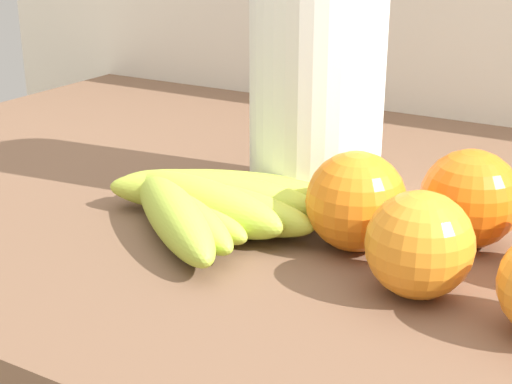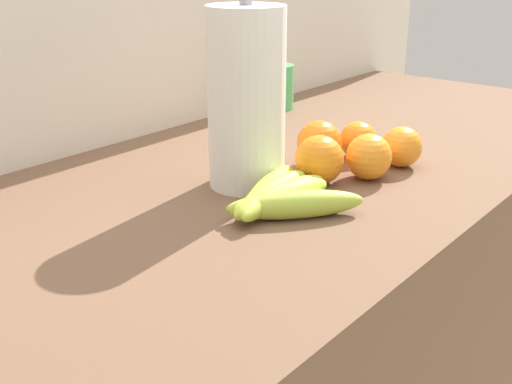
# 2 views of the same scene
# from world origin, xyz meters

# --- Properties ---
(counter) EXTENTS (1.58, 0.70, 0.88)m
(counter) POSITION_xyz_m (0.00, 0.00, 0.44)
(counter) COLOR brown
(counter) RESTS_ON ground
(wall_back) EXTENTS (1.98, 0.06, 1.30)m
(wall_back) POSITION_xyz_m (0.00, 0.38, 0.65)
(wall_back) COLOR silver
(wall_back) RESTS_ON ground
(banana_bunch) EXTENTS (0.22, 0.20, 0.04)m
(banana_bunch) POSITION_xyz_m (-0.29, -0.11, 0.90)
(banana_bunch) COLOR #ABC63F
(banana_bunch) RESTS_ON counter
(orange_right) EXTENTS (0.08, 0.08, 0.08)m
(orange_right) POSITION_xyz_m (-0.09, -0.14, 0.92)
(orange_right) COLOR orange
(orange_right) RESTS_ON counter
(orange_back_left) EXTENTS (0.08, 0.08, 0.08)m
(orange_back_left) POSITION_xyz_m (-0.08, -0.03, 0.92)
(orange_back_left) COLOR orange
(orange_back_left) RESTS_ON counter
(orange_far_right) EXTENTS (0.08, 0.08, 0.08)m
(orange_far_right) POSITION_xyz_m (-0.16, -0.09, 0.92)
(orange_far_right) COLOR orange
(orange_far_right) RESTS_ON counter
(orange_back_right) EXTENTS (0.07, 0.07, 0.07)m
(orange_back_right) POSITION_xyz_m (0.00, -0.07, 0.91)
(orange_back_right) COLOR orange
(orange_back_right) RESTS_ON counter
(orange_front) EXTENTS (0.07, 0.07, 0.07)m
(orange_front) POSITION_xyz_m (0.01, -0.15, 0.92)
(orange_front) COLOR orange
(orange_front) RESTS_ON counter
(paper_towel_roll) EXTENTS (0.12, 0.12, 0.31)m
(paper_towel_roll) POSITION_xyz_m (-0.24, 0.00, 1.02)
(paper_towel_roll) COLOR white
(paper_towel_roll) RESTS_ON counter
(mug) EXTENTS (0.07, 0.07, 0.10)m
(mug) POSITION_xyz_m (0.20, 0.28, 0.93)
(mug) COLOR #56BF69
(mug) RESTS_ON counter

